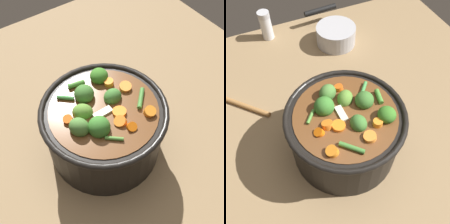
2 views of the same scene
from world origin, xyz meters
TOP-DOWN VIEW (x-y plane):
  - ground_plane at (0.00, 0.00)m, footprint 1.10×1.10m
  - cooking_pot at (0.00, 0.00)m, footprint 0.26×0.26m

SIDE VIEW (x-z plane):
  - ground_plane at x=0.00m, z-range 0.00..0.00m
  - cooking_pot at x=0.00m, z-range -0.01..0.16m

